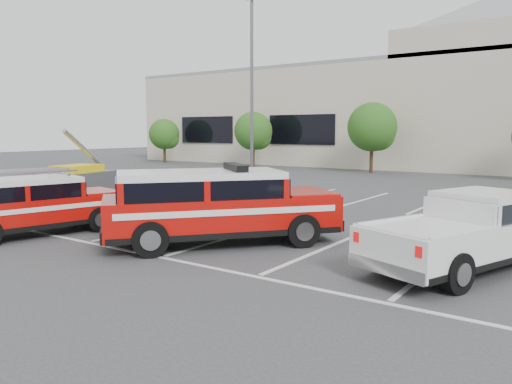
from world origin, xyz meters
TOP-DOWN VIEW (x-y plane):
  - ground at (0.00, 0.00)m, footprint 120.00×120.00m
  - stall_markings at (0.00, 4.50)m, footprint 23.00×15.00m
  - convention_building at (0.18, 31.86)m, footprint 60.00×16.99m
  - tree_far_left at (-24.91, 22.05)m, footprint 2.77×2.77m
  - tree_left at (-14.91, 22.05)m, footprint 3.07×3.07m
  - tree_mid_left at (-4.91, 22.05)m, footprint 3.37×3.37m
  - light_pole_left at (-8.00, 12.00)m, footprint 0.90×0.60m
  - fire_chief_suv at (0.16, -0.98)m, footprint 5.36×5.87m
  - white_pickup at (6.05, 0.29)m, footprint 3.56×5.55m
  - ladder_suv at (-4.79, -3.08)m, footprint 2.82×4.91m
  - utility_rig at (-11.83, 3.23)m, footprint 3.11×3.91m

SIDE VIEW (x-z plane):
  - ground at x=0.00m, z-range 0.00..0.00m
  - stall_markings at x=0.00m, z-range 0.00..0.01m
  - utility_rig at x=-11.83m, z-range -0.90..2.10m
  - white_pickup at x=6.05m, z-range -0.16..1.45m
  - ladder_suv at x=-4.79m, z-range -0.18..1.64m
  - fire_chief_suv at x=0.16m, z-range -0.19..1.87m
  - tree_far_left at x=-24.91m, z-range 0.51..4.50m
  - tree_left at x=-14.91m, z-range 0.56..4.98m
  - tree_mid_left at x=-4.91m, z-range 0.62..5.46m
  - convention_building at x=0.18m, z-range -1.88..11.32m
  - light_pole_left at x=-8.00m, z-range 0.07..10.31m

